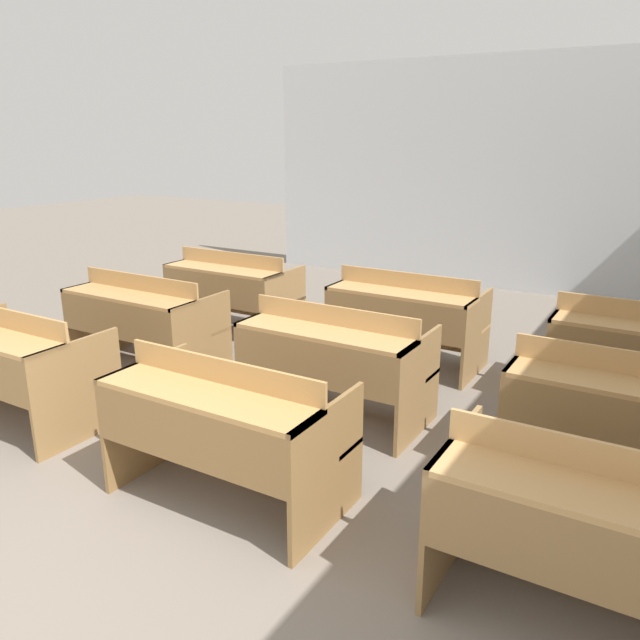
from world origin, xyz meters
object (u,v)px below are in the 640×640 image
Objects in this scene: bench_front_center at (225,425)px; bench_second_center at (334,358)px; bench_front_left at (12,361)px; bench_second_left at (143,318)px; bench_front_right at (600,531)px; bench_third_left at (232,289)px; bench_third_center at (406,315)px; bench_second_right at (626,415)px.

bench_front_center is 1.00× the size of bench_second_center.
bench_second_left is at bearing 90.55° from bench_front_left.
bench_front_right is at bearing -17.89° from bench_second_left.
bench_third_center is (2.01, 0.01, 0.00)m from bench_third_left.
bench_front_right is at bearing 0.78° from bench_front_center.
bench_second_center and bench_second_right have the same top height.
bench_front_right is 2.36m from bench_second_center.
bench_front_center is at bearing -179.22° from bench_front_right.
bench_second_center is at bearing -179.12° from bench_second_right.
bench_front_right is 1.00× the size of bench_second_right.
bench_front_left and bench_second_right have the same top height.
bench_front_center is (2.00, -0.02, 0.00)m from bench_front_left.
bench_third_left is at bearing 90.42° from bench_front_left.
bench_front_center is 1.99m from bench_front_right.
bench_front_left is 4.17m from bench_second_right.
bench_front_right is 1.29m from bench_second_right.
bench_second_center is at bearing 90.44° from bench_front_center.
bench_third_left is at bearing 146.67° from bench_second_center.
bench_second_left and bench_second_center have the same top height.
bench_third_center is at bearing 0.27° from bench_third_left.
bench_third_center is (2.00, 2.60, 0.00)m from bench_front_left.
bench_third_left is (-3.98, 1.29, 0.00)m from bench_second_right.
bench_front_center is at bearing -89.56° from bench_second_center.
bench_front_center is 1.00× the size of bench_front_right.
bench_front_right is at bearing 0.15° from bench_front_left.
bench_front_center is 3.30m from bench_third_left.
bench_third_center is at bearing 127.58° from bench_front_right.
bench_third_left is (-2.02, 2.61, 0.00)m from bench_front_center.
bench_second_left is (-2.02, 1.32, 0.00)m from bench_front_center.
bench_front_right is (1.99, 0.03, 0.00)m from bench_front_center.
bench_second_center is 1.00× the size of bench_third_left.
bench_front_center is at bearing -89.82° from bench_third_center.
bench_third_left is at bearing 127.79° from bench_front_center.
bench_front_right is 1.00× the size of bench_third_center.
bench_second_right is (1.97, 0.03, 0.00)m from bench_second_center.
bench_second_left is at bearing 179.03° from bench_second_center.
bench_front_center is 1.00× the size of bench_second_left.
bench_third_center is at bearing 89.94° from bench_second_center.
bench_front_center and bench_second_center have the same top height.
bench_second_right is (3.98, -0.00, 0.00)m from bench_second_left.
bench_second_right is at bearing 33.84° from bench_front_center.
bench_front_left is at bearing -179.85° from bench_front_right.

